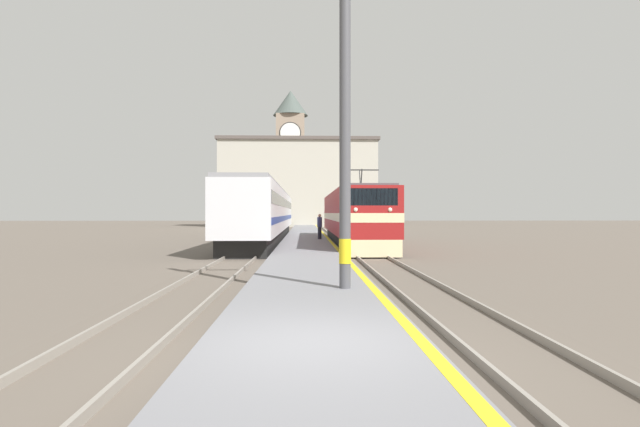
{
  "coord_description": "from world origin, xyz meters",
  "views": [
    {
      "loc": [
        -0.15,
        -7.09,
        2.14
      ],
      "look_at": [
        0.96,
        29.23,
        2.1
      ],
      "focal_mm": 28.0,
      "sensor_mm": 36.0,
      "label": 1
    }
  ],
  "objects": [
    {
      "name": "rail_track_near",
      "position": [
        2.99,
        25.0,
        0.03
      ],
      "size": [
        2.84,
        140.0,
        0.16
      ],
      "color": "#60564C",
      "rests_on": "ground"
    },
    {
      "name": "person_on_platform",
      "position": [
        0.89,
        27.68,
        1.24
      ],
      "size": [
        0.34,
        0.34,
        1.75
      ],
      "color": "#23232D",
      "rests_on": "platform"
    },
    {
      "name": "ground_plane",
      "position": [
        0.0,
        30.0,
        0.0
      ],
      "size": [
        200.0,
        200.0,
        0.0
      ],
      "primitive_type": "plane",
      "color": "#60564C"
    },
    {
      "name": "clock_tower",
      "position": [
        -2.61,
        79.41,
        12.58
      ],
      "size": [
        6.01,
        6.01,
        23.35
      ],
      "color": "gray",
      "rests_on": "ground"
    },
    {
      "name": "station_building",
      "position": [
        -1.18,
        72.1,
        6.9
      ],
      "size": [
        24.92,
        8.56,
        13.76
      ],
      "color": "#B7B2A3",
      "rests_on": "ground"
    },
    {
      "name": "locomotive_train",
      "position": [
        2.99,
        25.73,
        1.85
      ],
      "size": [
        2.92,
        20.07,
        4.58
      ],
      "color": "black",
      "rests_on": "ground"
    },
    {
      "name": "passenger_train",
      "position": [
        -3.11,
        31.89,
        2.13
      ],
      "size": [
        2.92,
        33.5,
        3.95
      ],
      "color": "black",
      "rests_on": "ground"
    },
    {
      "name": "platform",
      "position": [
        0.0,
        25.0,
        0.16
      ],
      "size": [
        3.32,
        140.0,
        0.32
      ],
      "color": "slate",
      "rests_on": "ground"
    },
    {
      "name": "rail_track_far",
      "position": [
        -3.11,
        25.0,
        0.03
      ],
      "size": [
        2.83,
        140.0,
        0.16
      ],
      "color": "#60564C",
      "rests_on": "ground"
    },
    {
      "name": "catenary_mast",
      "position": [
        0.9,
        4.97,
        4.63
      ],
      "size": [
        2.46,
        0.29,
        8.71
      ],
      "color": "#4C4C51",
      "rests_on": "platform"
    }
  ]
}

